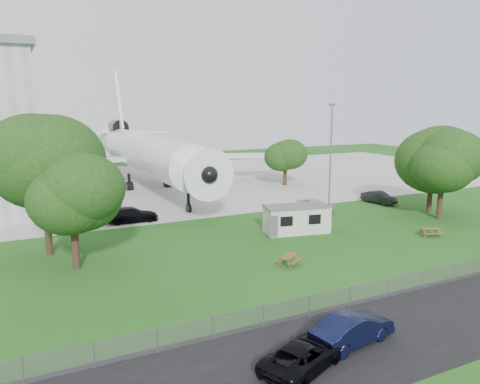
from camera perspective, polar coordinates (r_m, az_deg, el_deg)
name	(u,v)px	position (r m, az deg, el deg)	size (l,w,h in m)	color
ground	(292,257)	(38.18, 6.39, -7.84)	(160.00, 160.00, 0.00)	#2C6521
asphalt_strip	(418,324)	(28.96, 20.93, -14.77)	(120.00, 8.00, 0.02)	black
concrete_apron	(156,184)	(72.14, -10.16, 0.94)	(120.00, 46.00, 0.03)	#B7B7B2
airliner	(146,152)	(68.86, -11.40, 4.84)	(46.36, 47.73, 17.69)	white
site_cabin	(297,219)	(44.84, 6.93, -3.28)	(6.95, 3.86, 2.62)	beige
picnic_west	(289,265)	(36.27, 6.01, -8.86)	(1.80, 1.50, 0.76)	brown
picnic_east	(430,236)	(47.00, 22.13, -5.02)	(1.80, 1.50, 0.76)	brown
fence	(375,301)	(31.18, 16.11, -12.61)	(58.00, 0.04, 1.30)	gray
lamp_mast	(330,167)	(46.41, 10.93, 2.97)	(0.16, 0.16, 12.00)	slate
tree_west_big	(43,161)	(40.00, -22.93, 3.47)	(9.35, 9.35, 12.34)	#382619
tree_west_small	(72,195)	(35.95, -19.82, -0.38)	(6.87, 6.87, 9.04)	#382619
tree_east_front	(443,163)	(53.30, 23.52, 3.30)	(7.33, 7.33, 9.71)	#382619
tree_east_back	(433,159)	(56.35, 22.43, 3.75)	(8.51, 8.51, 10.31)	#382619
tree_far_apron	(285,156)	(70.03, 5.56, 4.39)	(5.57, 5.57, 7.21)	#382619
car_centre_sedan	(352,329)	(25.50, 13.53, -15.97)	(1.70, 4.88, 1.61)	black
car_west_estate	(302,356)	(23.08, 7.61, -19.19)	(2.21, 4.79, 1.33)	black
car_ne_hatch	(315,205)	(53.93, 9.08, -1.57)	(1.73, 4.31, 1.47)	silver
car_ne_sedan	(379,197)	(59.91, 16.56, -0.65)	(1.56, 4.47, 1.47)	black
car_apron_van	(132,215)	(49.67, -13.06, -2.73)	(2.19, 5.39, 1.57)	black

